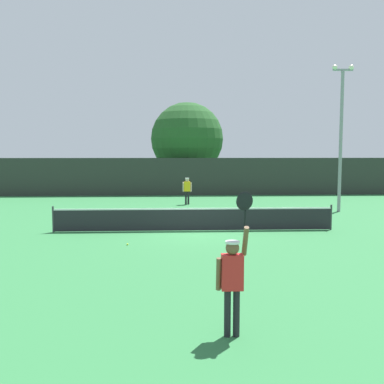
{
  "coord_description": "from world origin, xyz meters",
  "views": [
    {
      "loc": [
        -0.97,
        -17.87,
        3.25
      ],
      "look_at": [
        0.03,
        2.55,
        1.4
      ],
      "focal_mm": 40.53,
      "sensor_mm": 36.0,
      "label": 1
    }
  ],
  "objects_px": {
    "tennis_ball": "(127,244)",
    "light_pole": "(341,129)",
    "player_receiving": "(187,188)",
    "player_serving": "(233,273)",
    "parked_car_near": "(90,179)",
    "large_tree": "(187,139)"
  },
  "relations": [
    {
      "from": "tennis_ball",
      "to": "light_pole",
      "type": "height_order",
      "value": "light_pole"
    },
    {
      "from": "player_receiving",
      "to": "light_pole",
      "type": "distance_m",
      "value": 9.77
    },
    {
      "from": "player_serving",
      "to": "parked_car_near",
      "type": "xyz_separation_m",
      "value": [
        -8.69,
        33.82,
        -0.36
      ]
    },
    {
      "from": "light_pole",
      "to": "parked_car_near",
      "type": "xyz_separation_m",
      "value": [
        -16.94,
        17.76,
        -3.78
      ]
    },
    {
      "from": "tennis_ball",
      "to": "light_pole",
      "type": "xyz_separation_m",
      "value": [
        10.87,
        8.32,
        4.53
      ]
    },
    {
      "from": "large_tree",
      "to": "light_pole",
      "type": "bearing_deg",
      "value": -59.38
    },
    {
      "from": "light_pole",
      "to": "parked_car_near",
      "type": "bearing_deg",
      "value": 133.63
    },
    {
      "from": "player_serving",
      "to": "tennis_ball",
      "type": "height_order",
      "value": "player_serving"
    },
    {
      "from": "light_pole",
      "to": "player_receiving",
      "type": "bearing_deg",
      "value": 155.76
    },
    {
      "from": "tennis_ball",
      "to": "parked_car_near",
      "type": "xyz_separation_m",
      "value": [
        -6.07,
        26.08,
        0.74
      ]
    },
    {
      "from": "large_tree",
      "to": "parked_car_near",
      "type": "xyz_separation_m",
      "value": [
        -9.0,
        4.36,
        -3.65
      ]
    },
    {
      "from": "tennis_ball",
      "to": "large_tree",
      "type": "relative_size",
      "value": 0.01
    },
    {
      "from": "large_tree",
      "to": "parked_car_near",
      "type": "height_order",
      "value": "large_tree"
    },
    {
      "from": "parked_car_near",
      "to": "tennis_ball",
      "type": "bearing_deg",
      "value": -81.36
    },
    {
      "from": "light_pole",
      "to": "tennis_ball",
      "type": "bearing_deg",
      "value": -142.57
    },
    {
      "from": "player_receiving",
      "to": "large_tree",
      "type": "distance_m",
      "value": 10.26
    },
    {
      "from": "player_receiving",
      "to": "large_tree",
      "type": "bearing_deg",
      "value": -92.18
    },
    {
      "from": "player_serving",
      "to": "parked_car_near",
      "type": "bearing_deg",
      "value": 104.42
    },
    {
      "from": "player_receiving",
      "to": "large_tree",
      "type": "xyz_separation_m",
      "value": [
        0.37,
        9.67,
        3.4
      ]
    },
    {
      "from": "light_pole",
      "to": "large_tree",
      "type": "xyz_separation_m",
      "value": [
        -7.93,
        13.41,
        -0.13
      ]
    },
    {
      "from": "player_receiving",
      "to": "tennis_ball",
      "type": "relative_size",
      "value": 24.71
    },
    {
      "from": "tennis_ball",
      "to": "light_pole",
      "type": "bearing_deg",
      "value": 37.43
    }
  ]
}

